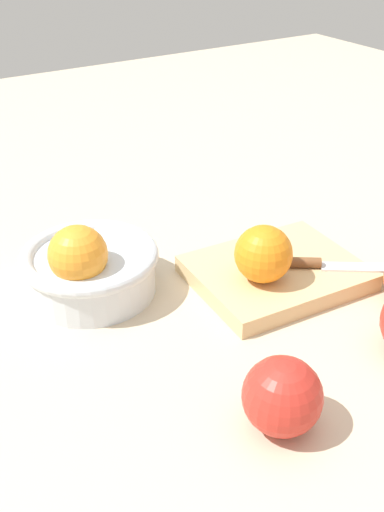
% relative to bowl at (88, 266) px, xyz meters
% --- Properties ---
extents(ground_plane, '(2.40, 2.40, 0.00)m').
position_rel_bowl_xyz_m(ground_plane, '(0.16, -0.12, -0.04)').
color(ground_plane, beige).
extents(bowl, '(0.18, 0.18, 0.11)m').
position_rel_bowl_xyz_m(bowl, '(0.00, 0.00, 0.00)').
color(bowl, silver).
rests_on(bowl, ground_plane).
extents(cutting_board, '(0.22, 0.18, 0.02)m').
position_rel_bowl_xyz_m(cutting_board, '(0.22, -0.10, -0.03)').
color(cutting_board, '#DBB77F').
rests_on(cutting_board, ground_plane).
extents(orange_on_board, '(0.07, 0.07, 0.07)m').
position_rel_bowl_xyz_m(orange_on_board, '(0.18, -0.12, 0.02)').
color(orange_on_board, orange).
rests_on(orange_on_board, cutting_board).
extents(knife, '(0.14, 0.10, 0.01)m').
position_rel_bowl_xyz_m(knife, '(0.27, -0.14, -0.01)').
color(knife, silver).
rests_on(knife, cutting_board).
extents(apple_front_left, '(0.08, 0.08, 0.08)m').
position_rel_bowl_xyz_m(apple_front_left, '(0.06, -0.31, -0.00)').
color(apple_front_left, red).
rests_on(apple_front_left, ground_plane).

